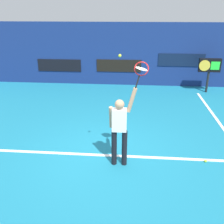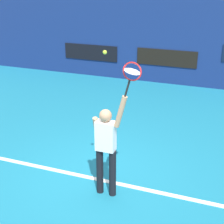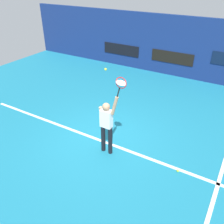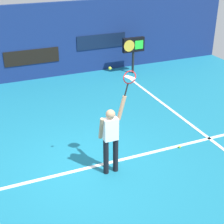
{
  "view_description": "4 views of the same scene",
  "coord_description": "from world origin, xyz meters",
  "px_view_note": "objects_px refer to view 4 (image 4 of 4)",
  "views": [
    {
      "loc": [
        0.76,
        -5.88,
        3.59
      ],
      "look_at": [
        0.27,
        -0.31,
        1.32
      ],
      "focal_mm": 41.02,
      "sensor_mm": 36.0,
      "label": 1
    },
    {
      "loc": [
        2.46,
        -5.46,
        3.86
      ],
      "look_at": [
        0.47,
        -0.21,
        1.55
      ],
      "focal_mm": 54.93,
      "sensor_mm": 36.0,
      "label": 2
    },
    {
      "loc": [
        3.63,
        -5.47,
        4.87
      ],
      "look_at": [
        0.56,
        -0.33,
        1.37
      ],
      "focal_mm": 39.15,
      "sensor_mm": 36.0,
      "label": 3
    },
    {
      "loc": [
        -2.2,
        -6.83,
        5.04
      ],
      "look_at": [
        0.79,
        0.22,
        1.26
      ],
      "focal_mm": 54.77,
      "sensor_mm": 36.0,
      "label": 4
    }
  ],
  "objects_px": {
    "tennis_player": "(111,136)",
    "tennis_ball": "(110,68)",
    "tennis_racket": "(129,79)",
    "scoreboard_clock": "(133,46)",
    "spare_ball": "(180,147)"
  },
  "relations": [
    {
      "from": "tennis_racket",
      "to": "scoreboard_clock",
      "type": "bearing_deg",
      "value": 62.85
    },
    {
      "from": "tennis_racket",
      "to": "scoreboard_clock",
      "type": "xyz_separation_m",
      "value": [
        3.2,
        6.23,
        -1.18
      ]
    },
    {
      "from": "tennis_player",
      "to": "tennis_ball",
      "type": "xyz_separation_m",
      "value": [
        -0.01,
        0.01,
        1.66
      ]
    },
    {
      "from": "tennis_player",
      "to": "tennis_ball",
      "type": "bearing_deg",
      "value": 156.41
    },
    {
      "from": "scoreboard_clock",
      "to": "spare_ball",
      "type": "xyz_separation_m",
      "value": [
        -1.48,
        -5.97,
        -1.15
      ]
    },
    {
      "from": "tennis_player",
      "to": "tennis_ball",
      "type": "distance_m",
      "value": 1.66
    },
    {
      "from": "tennis_player",
      "to": "spare_ball",
      "type": "height_order",
      "value": "tennis_player"
    },
    {
      "from": "tennis_ball",
      "to": "tennis_racket",
      "type": "bearing_deg",
      "value": -1.2
    },
    {
      "from": "spare_ball",
      "to": "tennis_racket",
      "type": "bearing_deg",
      "value": -171.23
    },
    {
      "from": "tennis_ball",
      "to": "spare_ball",
      "type": "relative_size",
      "value": 1.0
    },
    {
      "from": "tennis_racket",
      "to": "tennis_ball",
      "type": "bearing_deg",
      "value": 178.8
    },
    {
      "from": "tennis_racket",
      "to": "tennis_ball",
      "type": "xyz_separation_m",
      "value": [
        -0.46,
        0.01,
        0.3
      ]
    },
    {
      "from": "tennis_player",
      "to": "scoreboard_clock",
      "type": "height_order",
      "value": "tennis_player"
    },
    {
      "from": "tennis_racket",
      "to": "spare_ball",
      "type": "height_order",
      "value": "tennis_racket"
    },
    {
      "from": "spare_ball",
      "to": "tennis_ball",
      "type": "bearing_deg",
      "value": -173.3
    }
  ]
}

